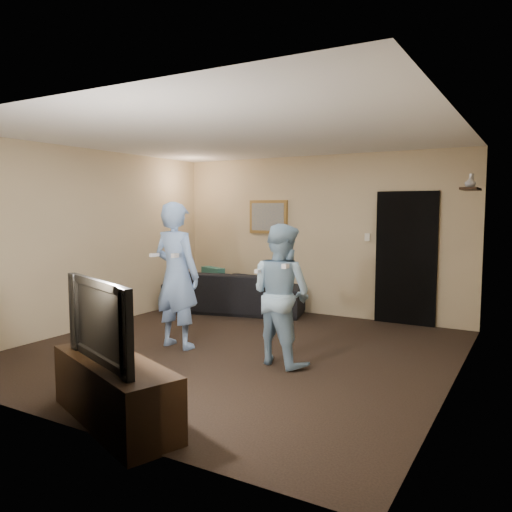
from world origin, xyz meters
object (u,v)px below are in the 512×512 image
Objects in this scene: wii_player_left at (176,275)px; sofa at (235,292)px; tv_console at (114,392)px; television at (112,320)px; wii_player_right at (281,294)px.

sofa is at bearing 103.44° from wii_player_left.
tv_console is 2.33m from wii_player_left.
sofa is at bearing 130.44° from tv_console.
wii_player_left is (0.53, -2.21, 0.57)m from sofa.
wii_player_right is (0.47, 2.07, -0.06)m from television.
sofa is at bearing 130.44° from television.
wii_player_left is at bearing 136.59° from television.
television is (0.00, 0.00, 0.60)m from tv_console.
wii_player_left is at bearing -177.73° from wii_player_right.
sofa is 4.51m from television.
television reaches higher than tv_console.
sofa reaches higher than tv_console.
wii_player_right reaches higher than tv_console.
tv_console is 1.29× the size of television.
sofa is 1.27× the size of wii_player_left.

